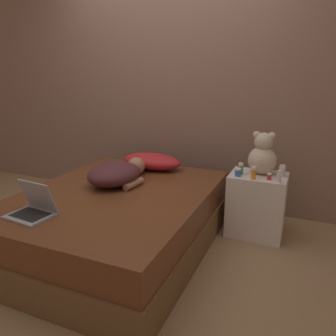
# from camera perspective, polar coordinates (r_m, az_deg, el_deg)

# --- Properties ---
(ground_plane) EXTENTS (12.00, 12.00, 0.00)m
(ground_plane) POSITION_cam_1_polar(r_m,az_deg,el_deg) (2.90, -8.59, -13.21)
(ground_plane) COLOR #937551
(wall_back) EXTENTS (8.00, 0.06, 2.60)m
(wall_back) POSITION_cam_1_polar(r_m,az_deg,el_deg) (3.61, 0.90, 14.42)
(wall_back) COLOR #846656
(wall_back) RESTS_ON ground_plane
(bed) EXTENTS (1.45, 1.86, 0.49)m
(bed) POSITION_cam_1_polar(r_m,az_deg,el_deg) (2.79, -8.80, -8.88)
(bed) COLOR brown
(bed) RESTS_ON ground_plane
(nightstand) EXTENTS (0.48, 0.38, 0.56)m
(nightstand) POSITION_cam_1_polar(r_m,az_deg,el_deg) (3.05, 15.12, -6.17)
(nightstand) COLOR silver
(nightstand) RESTS_ON ground_plane
(pillow) EXTENTS (0.61, 0.32, 0.16)m
(pillow) POSITION_cam_1_polar(r_m,az_deg,el_deg) (3.27, -2.87, 1.18)
(pillow) COLOR red
(pillow) RESTS_ON bed
(person_lying) EXTENTS (0.47, 0.68, 0.19)m
(person_lying) POSITION_cam_1_polar(r_m,az_deg,el_deg) (2.87, -8.88, -0.90)
(person_lying) COLOR #4C2328
(person_lying) RESTS_ON bed
(laptop) EXTENTS (0.31, 0.26, 0.23)m
(laptop) POSITION_cam_1_polar(r_m,az_deg,el_deg) (2.40, -22.42, -6.45)
(laptop) COLOR #9E9EA3
(laptop) RESTS_ON bed
(teddy_bear) EXTENTS (0.24, 0.24, 0.37)m
(teddy_bear) POSITION_cam_1_polar(r_m,az_deg,el_deg) (2.96, 16.14, 2.06)
(teddy_bear) COLOR beige
(teddy_bear) RESTS_ON nightstand
(bottle_clear) EXTENTS (0.05, 0.05, 0.10)m
(bottle_clear) POSITION_cam_1_polar(r_m,az_deg,el_deg) (2.95, 19.25, -0.50)
(bottle_clear) COLOR silver
(bottle_clear) RESTS_ON nightstand
(bottle_green) EXTENTS (0.04, 0.04, 0.10)m
(bottle_green) POSITION_cam_1_polar(r_m,az_deg,el_deg) (2.94, 12.55, -0.10)
(bottle_green) COLOR #3D8E4C
(bottle_green) RESTS_ON nightstand
(bottle_white) EXTENTS (0.04, 0.04, 0.10)m
(bottle_white) POSITION_cam_1_polar(r_m,az_deg,el_deg) (2.78, 18.77, -1.47)
(bottle_white) COLOR white
(bottle_white) RESTS_ON nightstand
(bottle_orange) EXTENTS (0.04, 0.04, 0.11)m
(bottle_orange) POSITION_cam_1_polar(r_m,az_deg,el_deg) (2.81, 14.68, -0.88)
(bottle_orange) COLOR orange
(bottle_orange) RESTS_ON nightstand
(bottle_blue) EXTENTS (0.05, 0.05, 0.07)m
(bottle_blue) POSITION_cam_1_polar(r_m,az_deg,el_deg) (2.87, 12.09, -0.74)
(bottle_blue) COLOR #3866B2
(bottle_blue) RESTS_ON nightstand
(bottle_red) EXTENTS (0.04, 0.04, 0.06)m
(bottle_red) POSITION_cam_1_polar(r_m,az_deg,el_deg) (2.84, 17.22, -1.42)
(bottle_red) COLOR #B72D2D
(bottle_red) RESTS_ON nightstand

